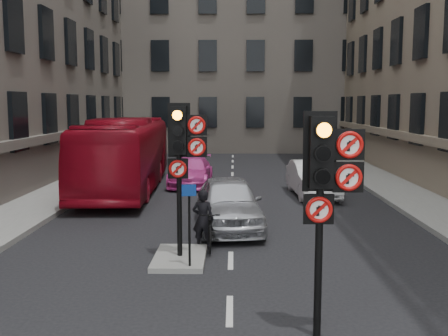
{
  "coord_description": "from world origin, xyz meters",
  "views": [
    {
      "loc": [
        0.07,
        -6.98,
        3.71
      ],
      "look_at": [
        -0.1,
        1.83,
        2.6
      ],
      "focal_mm": 42.0,
      "sensor_mm": 36.0,
      "label": 1
    }
  ],
  "objects_px": {
    "car_white": "(312,179)",
    "info_sign": "(189,214)",
    "car_silver": "(229,203)",
    "car_pink": "(191,171)",
    "bus_red": "(126,154)",
    "signal_far": "(182,146)",
    "motorcycle": "(210,229)",
    "motorcyclist": "(203,219)",
    "signal_near": "(326,176)"
  },
  "relations": [
    {
      "from": "signal_far",
      "to": "car_white",
      "type": "bearing_deg",
      "value": 63.55
    },
    {
      "from": "car_pink",
      "to": "motorcyclist",
      "type": "relative_size",
      "value": 2.84
    },
    {
      "from": "bus_red",
      "to": "motorcyclist",
      "type": "distance_m",
      "value": 9.68
    },
    {
      "from": "motorcycle",
      "to": "bus_red",
      "type": "bearing_deg",
      "value": 110.14
    },
    {
      "from": "bus_red",
      "to": "info_sign",
      "type": "xyz_separation_m",
      "value": [
        3.59,
        -10.69,
        -0.23
      ]
    },
    {
      "from": "signal_far",
      "to": "car_silver",
      "type": "distance_m",
      "value": 3.91
    },
    {
      "from": "motorcycle",
      "to": "info_sign",
      "type": "height_order",
      "value": "info_sign"
    },
    {
      "from": "signal_near",
      "to": "motorcyclist",
      "type": "xyz_separation_m",
      "value": [
        -2.19,
        5.01,
        -1.82
      ]
    },
    {
      "from": "car_silver",
      "to": "car_white",
      "type": "bearing_deg",
      "value": 53.14
    },
    {
      "from": "car_white",
      "to": "car_silver",
      "type": "bearing_deg",
      "value": -124.39
    },
    {
      "from": "info_sign",
      "to": "motorcyclist",
      "type": "bearing_deg",
      "value": 74.67
    },
    {
      "from": "motorcyclist",
      "to": "signal_near",
      "type": "bearing_deg",
      "value": 123.31
    },
    {
      "from": "car_white",
      "to": "info_sign",
      "type": "distance_m",
      "value": 10.35
    },
    {
      "from": "signal_far",
      "to": "motorcycle",
      "type": "distance_m",
      "value": 2.48
    },
    {
      "from": "car_pink",
      "to": "motorcyclist",
      "type": "height_order",
      "value": "motorcyclist"
    },
    {
      "from": "car_pink",
      "to": "signal_far",
      "type": "bearing_deg",
      "value": -84.47
    },
    {
      "from": "car_white",
      "to": "bus_red",
      "type": "xyz_separation_m",
      "value": [
        -7.69,
        1.21,
        0.83
      ]
    },
    {
      "from": "signal_far",
      "to": "info_sign",
      "type": "bearing_deg",
      "value": -75.18
    },
    {
      "from": "car_silver",
      "to": "info_sign",
      "type": "height_order",
      "value": "info_sign"
    },
    {
      "from": "car_white",
      "to": "motorcycle",
      "type": "height_order",
      "value": "car_white"
    },
    {
      "from": "motorcycle",
      "to": "motorcyclist",
      "type": "height_order",
      "value": "motorcyclist"
    },
    {
      "from": "bus_red",
      "to": "motorcycle",
      "type": "relative_size",
      "value": 6.4
    },
    {
      "from": "car_silver",
      "to": "car_white",
      "type": "xyz_separation_m",
      "value": [
        3.29,
        5.44,
        -0.07
      ]
    },
    {
      "from": "motorcycle",
      "to": "car_silver",
      "type": "bearing_deg",
      "value": 74.57
    },
    {
      "from": "motorcycle",
      "to": "motorcyclist",
      "type": "bearing_deg",
      "value": 176.16
    },
    {
      "from": "car_white",
      "to": "motorcyclist",
      "type": "xyz_separation_m",
      "value": [
        -3.91,
        -7.67,
        0.07
      ]
    },
    {
      "from": "car_silver",
      "to": "car_pink",
      "type": "xyz_separation_m",
      "value": [
        -1.77,
        8.08,
        -0.14
      ]
    },
    {
      "from": "car_white",
      "to": "motorcycle",
      "type": "bearing_deg",
      "value": -119.29
    },
    {
      "from": "motorcycle",
      "to": "car_pink",
      "type": "bearing_deg",
      "value": 93.43
    },
    {
      "from": "signal_near",
      "to": "bus_red",
      "type": "xyz_separation_m",
      "value": [
        -5.98,
        13.88,
        -1.05
      ]
    },
    {
      "from": "car_silver",
      "to": "car_white",
      "type": "distance_m",
      "value": 6.36
    },
    {
      "from": "car_silver",
      "to": "bus_red",
      "type": "relative_size",
      "value": 0.41
    },
    {
      "from": "signal_near",
      "to": "car_pink",
      "type": "height_order",
      "value": "signal_near"
    },
    {
      "from": "signal_far",
      "to": "motorcyclist",
      "type": "bearing_deg",
      "value": 68.08
    },
    {
      "from": "signal_far",
      "to": "motorcyclist",
      "type": "distance_m",
      "value": 2.22
    },
    {
      "from": "bus_red",
      "to": "signal_far",
      "type": "bearing_deg",
      "value": -73.89
    },
    {
      "from": "motorcycle",
      "to": "motorcyclist",
      "type": "distance_m",
      "value": 0.3
    },
    {
      "from": "signal_far",
      "to": "car_white",
      "type": "relative_size",
      "value": 0.85
    },
    {
      "from": "car_silver",
      "to": "motorcycle",
      "type": "height_order",
      "value": "car_silver"
    },
    {
      "from": "signal_near",
      "to": "signal_far",
      "type": "height_order",
      "value": "signal_far"
    },
    {
      "from": "car_white",
      "to": "car_pink",
      "type": "height_order",
      "value": "car_white"
    },
    {
      "from": "info_sign",
      "to": "car_white",
      "type": "bearing_deg",
      "value": 57.3
    },
    {
      "from": "signal_far",
      "to": "car_pink",
      "type": "relative_size",
      "value": 0.83
    },
    {
      "from": "signal_far",
      "to": "bus_red",
      "type": "distance_m",
      "value": 10.51
    },
    {
      "from": "car_white",
      "to": "signal_far",
      "type": "bearing_deg",
      "value": -119.73
    },
    {
      "from": "signal_near",
      "to": "info_sign",
      "type": "relative_size",
      "value": 1.96
    },
    {
      "from": "car_silver",
      "to": "info_sign",
      "type": "relative_size",
      "value": 2.45
    },
    {
      "from": "signal_far",
      "to": "car_pink",
      "type": "bearing_deg",
      "value": 93.75
    },
    {
      "from": "car_pink",
      "to": "car_white",
      "type": "bearing_deg",
      "value": -25.75
    },
    {
      "from": "car_silver",
      "to": "signal_near",
      "type": "bearing_deg",
      "value": -83.5
    }
  ]
}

